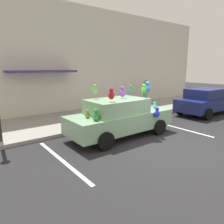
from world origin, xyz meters
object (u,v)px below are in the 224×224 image
object	(u,v)px
teddy_bear_on_sidewalk	(118,111)
pedestrian_near_shopfront	(145,93)
parked_sedan_behind	(206,101)
plush_covered_car	(120,117)

from	to	relation	value
teddy_bear_on_sidewalk	pedestrian_near_shopfront	bearing A→B (deg)	24.59
parked_sedan_behind	pedestrian_near_shopfront	xyz separation A→B (m)	(-1.25, 3.69, 0.23)
plush_covered_car	teddy_bear_on_sidewalk	distance (m)	2.42
parked_sedan_behind	pedestrian_near_shopfront	world-z (taller)	pedestrian_near_shopfront
plush_covered_car	pedestrian_near_shopfront	distance (m)	6.55
teddy_bear_on_sidewalk	plush_covered_car	bearing A→B (deg)	-126.65
plush_covered_car	pedestrian_near_shopfront	size ratio (longest dim) A/B	2.41
pedestrian_near_shopfront	parked_sedan_behind	bearing A→B (deg)	-71.31
plush_covered_car	parked_sedan_behind	xyz separation A→B (m)	(6.63, 0.04, -0.02)
parked_sedan_behind	teddy_bear_on_sidewalk	size ratio (longest dim) A/B	5.08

